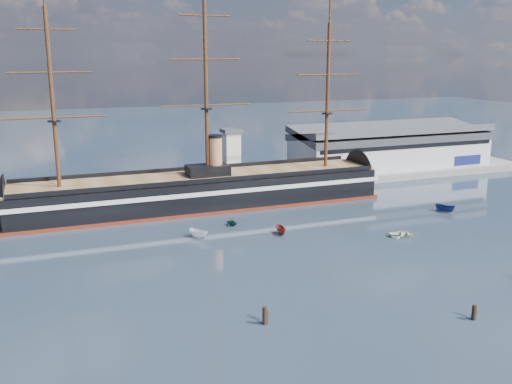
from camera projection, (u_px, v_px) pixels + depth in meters
name	position (u px, v px, depth m)	size (l,w,h in m)	color
ground	(268.00, 225.00, 123.91)	(600.00, 600.00, 0.00)	#1B2A39
quay	(252.00, 187.00, 160.05)	(180.00, 18.00, 2.00)	slate
warehouse	(390.00, 147.00, 178.73)	(63.00, 21.00, 11.60)	#B7BABC
quay_tower	(232.00, 156.00, 152.57)	(5.00, 5.00, 15.00)	silver
warship	(193.00, 192.00, 137.10)	(112.88, 16.27, 53.94)	black
motorboat_a	(199.00, 238.00, 115.24)	(5.76, 2.11, 2.30)	white
motorboat_c	(281.00, 234.00, 117.80)	(5.06, 1.86, 2.03)	maroon
motorboat_d	(232.00, 226.00, 123.65)	(5.15, 2.23, 1.89)	#0C3624
motorboat_e	(404.00, 237.00, 116.11)	(3.45, 1.38, 1.61)	white
motorboat_f	(445.00, 212.00, 134.44)	(5.61, 2.06, 2.24)	navy
piling_near_left	(265.00, 324.00, 78.44)	(0.64, 0.64, 3.28)	black
piling_near_mid	(473.00, 320.00, 79.81)	(0.64, 0.64, 2.92)	black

